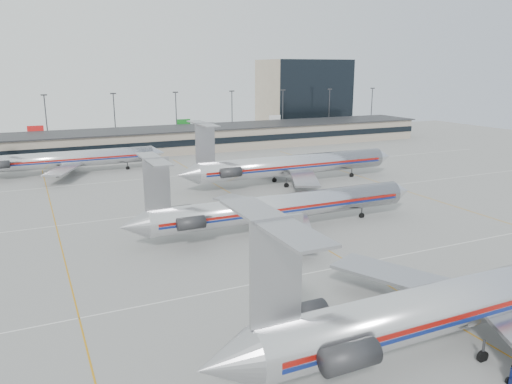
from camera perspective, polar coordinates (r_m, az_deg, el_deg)
ground at (r=52.11m, az=17.53°, el=-11.70°), size 260.00×260.00×0.00m
apron_markings at (r=59.12m, az=10.98°, el=-8.14°), size 160.00×0.15×0.02m
terminal at (r=137.27m, az=-11.00°, el=5.82°), size 162.00×17.00×6.25m
light_mast_row at (r=150.22m, az=-12.43°, el=8.52°), size 163.60×0.40×15.28m
distant_building at (r=187.93m, az=5.42°, el=11.01°), size 30.00×20.00×25.00m
jet_foreground at (r=45.56m, az=24.25°, el=-10.86°), size 50.39×29.67×13.19m
jet_second_row at (r=68.92m, az=2.53°, el=-1.71°), size 44.66×26.30×11.69m
jet_third_row at (r=97.34m, az=3.92°, el=3.11°), size 46.95×28.88×12.84m
jet_back_row at (r=113.17m, az=-21.00°, el=3.52°), size 41.59×25.58×11.37m
belt_loader at (r=51.91m, az=26.86°, el=-12.01°), size 4.28×2.35×2.19m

